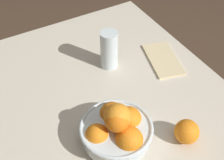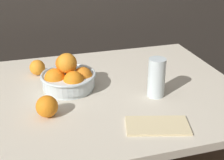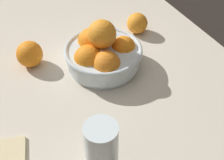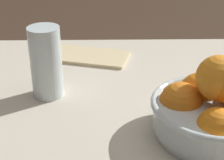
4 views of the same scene
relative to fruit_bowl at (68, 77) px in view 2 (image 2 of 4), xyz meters
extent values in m
cube|color=beige|center=(-0.03, -0.05, -0.07)|extent=(1.44, 0.86, 0.03)
cylinder|color=#936B47|center=(0.63, 0.32, -0.43)|extent=(0.05, 0.05, 0.70)
cylinder|color=silver|center=(0.00, 0.00, -0.05)|extent=(0.20, 0.20, 0.02)
cylinder|color=silver|center=(0.00, 0.00, -0.02)|extent=(0.21, 0.21, 0.05)
torus|color=silver|center=(0.00, 0.00, 0.01)|extent=(0.22, 0.22, 0.01)
sphere|color=orange|center=(0.06, -0.01, 0.00)|extent=(0.08, 0.08, 0.08)
sphere|color=orange|center=(0.01, 0.06, 0.00)|extent=(0.07, 0.07, 0.07)
sphere|color=orange|center=(-0.05, -0.01, 0.00)|extent=(0.08, 0.08, 0.08)
sphere|color=orange|center=(0.01, -0.05, 0.00)|extent=(0.08, 0.08, 0.08)
sphere|color=orange|center=(-0.01, 0.01, 0.06)|extent=(0.07, 0.07, 0.07)
sphere|color=orange|center=(0.00, 0.00, 0.06)|extent=(0.08, 0.08, 0.08)
cylinder|color=#F4A314|center=(0.31, -0.15, 0.01)|extent=(0.06, 0.06, 0.13)
cylinder|color=silver|center=(0.31, -0.15, 0.02)|extent=(0.07, 0.07, 0.15)
sphere|color=orange|center=(-0.10, -0.18, -0.02)|extent=(0.08, 0.08, 0.08)
sphere|color=orange|center=(-0.11, 0.18, -0.02)|extent=(0.07, 0.07, 0.07)
cube|color=beige|center=(0.24, -0.35, -0.05)|extent=(0.23, 0.16, 0.01)
camera|label=1|loc=(-0.48, 0.29, 0.75)|focal=50.00mm
camera|label=2|loc=(-0.15, -1.13, 0.53)|focal=50.00mm
camera|label=3|loc=(0.64, -0.29, 0.54)|focal=50.00mm
camera|label=4|loc=(0.19, 0.57, 0.34)|focal=60.00mm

